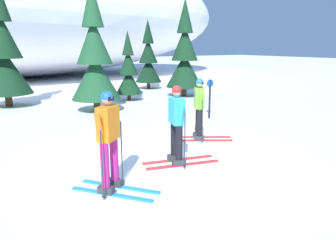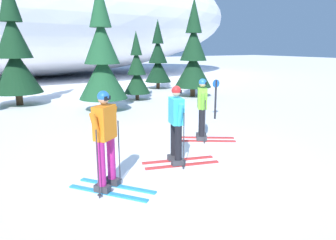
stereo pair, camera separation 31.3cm
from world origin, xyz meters
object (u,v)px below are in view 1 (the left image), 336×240
at_px(pine_tree_center_left, 3,53).
at_px(pine_tree_center_right, 128,72).
at_px(skier_cyan_jacket, 177,124).
at_px(pine_tree_far_right, 185,56).
at_px(skier_orange_jacket, 109,140).
at_px(pine_tree_center, 95,59).
at_px(pine_tree_right, 148,60).
at_px(trail_marker_post, 210,96).
at_px(skier_lime_jacket, 199,108).

relative_size(pine_tree_center_left, pine_tree_center_right, 1.67).
height_order(skier_cyan_jacket, pine_tree_far_right, pine_tree_far_right).
distance_m(skier_orange_jacket, pine_tree_center_right, 9.73).
xyz_separation_m(skier_orange_jacket, pine_tree_center, (2.18, 6.98, 1.11)).
bearing_deg(pine_tree_right, trail_marker_post, -103.34).
xyz_separation_m(skier_cyan_jacket, trail_marker_post, (3.43, 3.12, -0.11)).
relative_size(pine_tree_far_right, trail_marker_post, 3.44).
bearing_deg(pine_tree_center_right, pine_tree_right, 49.24).
distance_m(skier_orange_jacket, pine_tree_center, 7.40).
height_order(skier_orange_jacket, skier_cyan_jacket, skier_orange_jacket).
bearing_deg(pine_tree_center_left, skier_orange_jacket, -85.97).
bearing_deg(skier_orange_jacket, pine_tree_center, 72.67).
distance_m(pine_tree_center_left, pine_tree_far_right, 8.15).
xyz_separation_m(skier_lime_jacket, pine_tree_center, (-1.09, 5.24, 1.18)).
height_order(skier_lime_jacket, skier_orange_jacket, skier_orange_jacket).
bearing_deg(pine_tree_center, pine_tree_center_right, 38.05).
relative_size(skier_cyan_jacket, pine_tree_right, 0.43).
xyz_separation_m(skier_lime_jacket, trail_marker_post, (1.90, 1.90, -0.09)).
bearing_deg(pine_tree_center_left, pine_tree_far_right, -11.40).
bearing_deg(pine_tree_right, skier_orange_jacket, -120.92).
height_order(skier_orange_jacket, pine_tree_far_right, pine_tree_far_right).
height_order(pine_tree_center, pine_tree_center_right, pine_tree_center).
xyz_separation_m(skier_lime_jacket, pine_tree_center_right, (1.08, 6.95, 0.47)).
xyz_separation_m(skier_lime_jacket, pine_tree_far_right, (4.02, 6.58, 1.13)).
xyz_separation_m(pine_tree_center_left, pine_tree_center, (2.88, -2.95, -0.19)).
bearing_deg(pine_tree_center_left, skier_lime_jacket, -64.13).
xyz_separation_m(skier_lime_jacket, pine_tree_center_left, (-3.97, 8.19, 1.36)).
bearing_deg(skier_orange_jacket, skier_lime_jacket, 28.02).
distance_m(skier_lime_jacket, pine_tree_center, 5.48).
bearing_deg(pine_tree_center_right, trail_marker_post, -80.86).
height_order(skier_lime_jacket, skier_cyan_jacket, skier_cyan_jacket).
height_order(pine_tree_right, trail_marker_post, pine_tree_right).
relative_size(skier_orange_jacket, pine_tree_center, 0.37).
distance_m(pine_tree_center, pine_tree_far_right, 5.29).
bearing_deg(pine_tree_right, pine_tree_center, -135.17).
height_order(skier_orange_jacket, pine_tree_center_left, pine_tree_center_left).
relative_size(skier_orange_jacket, skier_cyan_jacket, 1.04).
bearing_deg(pine_tree_center, skier_cyan_jacket, -93.87).
distance_m(skier_lime_jacket, skier_cyan_jacket, 1.96).
relative_size(pine_tree_center_left, pine_tree_center, 1.09).
bearing_deg(pine_tree_center_left, trail_marker_post, -47.01).
xyz_separation_m(skier_orange_jacket, pine_tree_far_right, (7.29, 8.33, 1.06)).
height_order(pine_tree_center, pine_tree_right, pine_tree_center).
height_order(skier_lime_jacket, trail_marker_post, skier_lime_jacket).
xyz_separation_m(skier_cyan_jacket, pine_tree_center_left, (-2.44, 9.42, 1.34)).
distance_m(pine_tree_center, pine_tree_right, 6.99).
bearing_deg(pine_tree_center, skier_lime_jacket, -78.20).
bearing_deg(pine_tree_far_right, trail_marker_post, -114.35).
bearing_deg(skier_lime_jacket, pine_tree_center_left, 115.87).
height_order(pine_tree_center_right, pine_tree_right, pine_tree_right).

